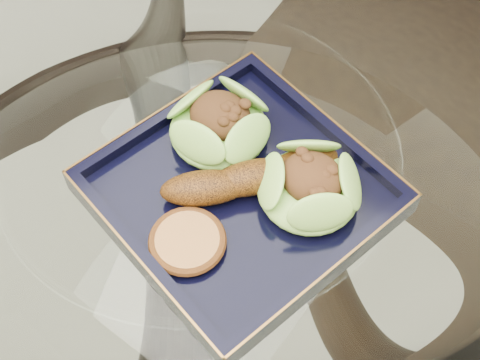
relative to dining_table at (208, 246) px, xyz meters
The scene contains 7 objects.
dining_table is the anchor object (origin of this frame).
dining_chair 0.51m from the dining_table, 88.61° to the left, with size 0.42×0.42×0.89m.
navy_plate 0.18m from the dining_table, ahead, with size 0.27×0.27×0.02m, color black.
lettuce_wrap_left 0.21m from the dining_table, 101.57° to the left, with size 0.11×0.11×0.04m, color #6BAB31.
lettuce_wrap_right 0.24m from the dining_table, 17.85° to the left, with size 0.11×0.11×0.04m, color #68A42F.
roasted_plantain 0.21m from the dining_table, 12.32° to the left, with size 0.19×0.04×0.04m, color #60330A.
crumb_patty 0.21m from the dining_table, 59.93° to the right, with size 0.07×0.07×0.01m, color #B87F3D.
Camera 1 is at (0.28, -0.31, 1.39)m, focal length 50.00 mm.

